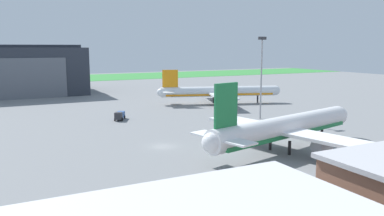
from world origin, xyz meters
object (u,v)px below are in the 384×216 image
Objects in this scene: airliner_near_right at (285,128)px; airliner_far_right at (219,92)px; apron_light_mast at (261,72)px; fuel_bowser at (120,115)px.

airliner_near_right reaches higher than airliner_far_right.
airliner_near_right is at bearing -118.84° from apron_light_mast.
fuel_bowser is (-18.96, 44.90, -3.24)m from airliner_near_right.
airliner_near_right is 48.84m from fuel_bowser.
airliner_far_right is (20.53, 58.81, -0.35)m from airliner_near_right.
apron_light_mast reaches higher than airliner_far_right.
airliner_far_right is at bearing 81.32° from apron_light_mast.
fuel_bowser is at bearing -160.59° from airliner_far_right.
airliner_far_right is at bearing 19.41° from fuel_bowser.
airliner_near_right is 7.48× the size of fuel_bowser.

